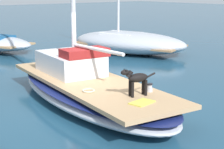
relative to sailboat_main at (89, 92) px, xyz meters
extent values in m
plane|color=navy|center=(0.00, 0.00, -0.34)|extent=(120.00, 120.00, 0.00)
ellipsoid|color=#B2B7C1|center=(0.00, 0.00, -0.06)|extent=(3.44, 7.47, 0.56)
ellipsoid|color=navy|center=(0.00, 0.00, 0.12)|extent=(3.46, 7.51, 0.08)
cube|color=tan|center=(0.00, 0.00, 0.27)|extent=(2.92, 6.84, 0.10)
cylinder|color=silver|center=(0.12, -0.21, 1.22)|extent=(0.10, 2.20, 0.10)
cube|color=silver|center=(0.16, 1.19, 0.62)|extent=(1.68, 2.37, 0.60)
cube|color=maroon|center=(0.16, 0.42, 1.04)|extent=(1.41, 0.87, 0.24)
ellipsoid|color=black|center=(-0.01, -1.98, 0.77)|extent=(0.56, 0.34, 0.22)
cylinder|color=black|center=(-0.20, -2.00, 0.51)|extent=(0.07, 0.07, 0.38)
cylinder|color=black|center=(-0.17, -1.87, 0.51)|extent=(0.07, 0.07, 0.38)
cylinder|color=black|center=(0.16, -2.09, 0.51)|extent=(0.07, 0.07, 0.38)
cylinder|color=black|center=(0.19, -1.96, 0.51)|extent=(0.07, 0.07, 0.38)
cylinder|color=black|center=(-0.23, -1.92, 0.88)|extent=(0.21, 0.15, 0.19)
ellipsoid|color=black|center=(-0.35, -1.89, 0.94)|extent=(0.24, 0.18, 0.13)
cone|color=black|center=(-0.36, -1.94, 1.00)|extent=(0.05, 0.05, 0.06)
cone|color=black|center=(-0.34, -1.85, 1.00)|extent=(0.05, 0.05, 0.06)
torus|color=black|center=(-0.23, -1.92, 0.88)|extent=(0.15, 0.16, 0.10)
cylinder|color=black|center=(0.34, -2.06, 0.80)|extent=(0.23, 0.10, 0.12)
cylinder|color=#B7B7BC|center=(0.47, -1.90, 0.36)|extent=(0.16, 0.16, 0.08)
cylinder|color=#B7B7BC|center=(0.47, -1.90, 0.45)|extent=(0.13, 0.13, 0.10)
cylinder|color=black|center=(0.47, -1.90, 0.52)|extent=(0.15, 0.15, 0.03)
torus|color=beige|center=(-0.69, -0.91, 0.35)|extent=(0.32, 0.32, 0.04)
cube|color=#D8D14C|center=(-0.34, -2.46, 0.34)|extent=(0.61, 0.45, 0.03)
ellipsoid|color=#B2B7C1|center=(6.48, 5.48, 0.20)|extent=(4.58, 6.58, 1.08)
cube|color=#A37A51|center=(6.48, 5.48, 0.11)|extent=(3.87, 5.83, 0.08)
cube|color=silver|center=(6.33, 5.91, 0.41)|extent=(2.02, 2.20, 0.52)
cube|color=navy|center=(6.83, 4.49, 0.33)|extent=(1.89, 2.16, 0.36)
camera|label=1|loc=(-6.01, -8.22, 2.85)|focal=59.99mm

